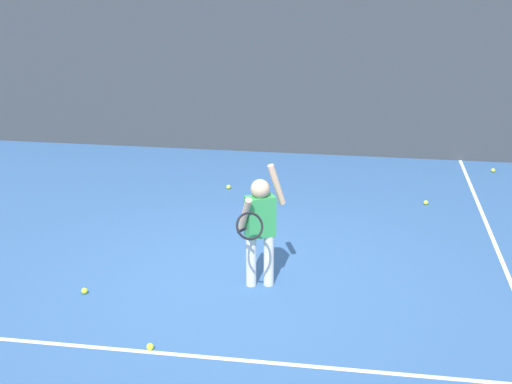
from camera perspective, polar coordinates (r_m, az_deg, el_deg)
The scene contains 12 objects.
ground_plane at distance 7.66m, azimuth -1.72°, elevation -7.43°, with size 20.00×20.00×0.00m, color #335B93.
court_line_baseline at distance 6.40m, azimuth -4.21°, elevation -13.35°, with size 9.00×0.05×0.00m, color white.
court_line_sideline at distance 8.62m, azimuth 19.56°, elevation -5.41°, with size 0.05×9.00×0.00m, color white.
back_fence_windscreen at distance 12.05m, azimuth 2.74°, elevation 10.75°, with size 13.81×0.08×3.27m, color #383D42.
fence_post_1 at distance 12.54m, azimuth -7.70°, elevation 11.29°, with size 0.09×0.09×3.42m, color slate.
fence_post_2 at distance 12.07m, azimuth 13.65°, elevation 10.60°, with size 0.09×0.09×3.42m, color slate.
tennis_player at distance 7.28m, azimuth 0.30°, elevation -2.60°, with size 0.50×0.82×1.35m.
tennis_ball_0 at distance 10.50m, azimuth -2.27°, elevation 0.41°, with size 0.07×0.07×0.07m, color #CCE033.
tennis_ball_1 at distance 11.92m, azimuth 18.88°, elevation 1.69°, with size 0.07×0.07×0.07m, color #CCE033.
tennis_ball_2 at distance 7.63m, azimuth -13.90°, elevation -7.89°, with size 0.07×0.07×0.07m, color #CCE033.
tennis_ball_3 at distance 6.54m, azimuth -8.69°, elevation -12.44°, with size 0.07×0.07×0.07m, color #CCE033.
tennis_ball_4 at distance 10.15m, azimuth 13.77°, elevation -0.85°, with size 0.07×0.07×0.07m, color #CCE033.
Camera 1 is at (1.28, -6.70, 3.47)m, focal length 48.73 mm.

